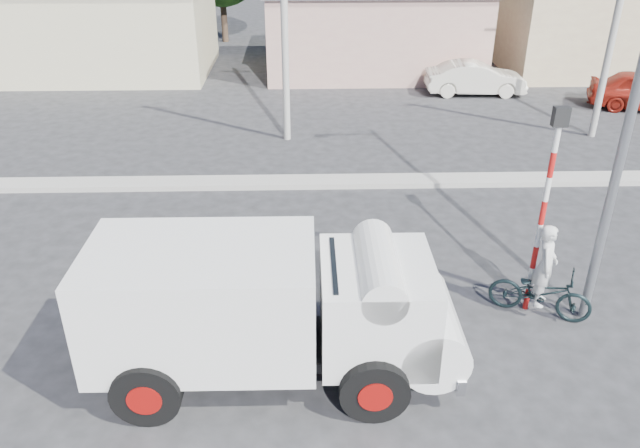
{
  "coord_description": "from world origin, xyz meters",
  "views": [
    {
      "loc": [
        -1.42,
        -9.16,
        7.68
      ],
      "look_at": [
        -1.08,
        2.95,
        1.3
      ],
      "focal_mm": 35.0,
      "sensor_mm": 36.0,
      "label": 1
    }
  ],
  "objects_px": {
    "cyclist": "(543,278)",
    "traffic_pole": "(546,197)",
    "bicycle": "(540,292)",
    "streetlight": "(630,77)",
    "car_cream": "(475,78)",
    "truck": "(275,308)"
  },
  "relations": [
    {
      "from": "streetlight",
      "to": "cyclist",
      "type": "bearing_deg",
      "value": 173.57
    },
    {
      "from": "cyclist",
      "to": "car_cream",
      "type": "bearing_deg",
      "value": 14.21
    },
    {
      "from": "cyclist",
      "to": "traffic_pole",
      "type": "height_order",
      "value": "traffic_pole"
    },
    {
      "from": "bicycle",
      "to": "cyclist",
      "type": "bearing_deg",
      "value": 0.0
    },
    {
      "from": "car_cream",
      "to": "streetlight",
      "type": "relative_size",
      "value": 0.47
    },
    {
      "from": "bicycle",
      "to": "car_cream",
      "type": "relative_size",
      "value": 0.48
    },
    {
      "from": "bicycle",
      "to": "cyclist",
      "type": "distance_m",
      "value": 0.35
    },
    {
      "from": "truck",
      "to": "traffic_pole",
      "type": "height_order",
      "value": "traffic_pole"
    },
    {
      "from": "traffic_pole",
      "to": "streetlight",
      "type": "bearing_deg",
      "value": -17.73
    },
    {
      "from": "cyclist",
      "to": "bicycle",
      "type": "bearing_deg",
      "value": 0.0
    },
    {
      "from": "truck",
      "to": "car_cream",
      "type": "height_order",
      "value": "truck"
    },
    {
      "from": "traffic_pole",
      "to": "streetlight",
      "type": "distance_m",
      "value": 2.56
    },
    {
      "from": "cyclist",
      "to": "car_cream",
      "type": "xyz_separation_m",
      "value": [
        2.7,
        16.17,
        -0.18
      ]
    },
    {
      "from": "cyclist",
      "to": "traffic_pole",
      "type": "xyz_separation_m",
      "value": [
        -0.16,
        0.21,
        1.71
      ]
    },
    {
      "from": "truck",
      "to": "traffic_pole",
      "type": "distance_m",
      "value": 5.59
    },
    {
      "from": "truck",
      "to": "bicycle",
      "type": "xyz_separation_m",
      "value": [
        5.3,
        1.66,
        -0.91
      ]
    },
    {
      "from": "bicycle",
      "to": "streetlight",
      "type": "distance_m",
      "value": 4.5
    },
    {
      "from": "truck",
      "to": "streetlight",
      "type": "xyz_separation_m",
      "value": [
        6.08,
        1.57,
        3.52
      ]
    },
    {
      "from": "car_cream",
      "to": "streetlight",
      "type": "xyz_separation_m",
      "value": [
        -1.92,
        -16.26,
        4.26
      ]
    },
    {
      "from": "car_cream",
      "to": "traffic_pole",
      "type": "distance_m",
      "value": 16.32
    },
    {
      "from": "truck",
      "to": "car_cream",
      "type": "distance_m",
      "value": 19.56
    },
    {
      "from": "bicycle",
      "to": "cyclist",
      "type": "height_order",
      "value": "cyclist"
    }
  ]
}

